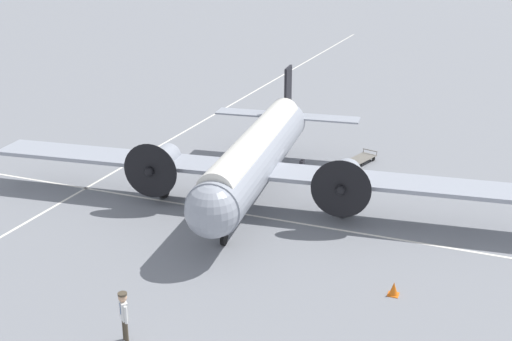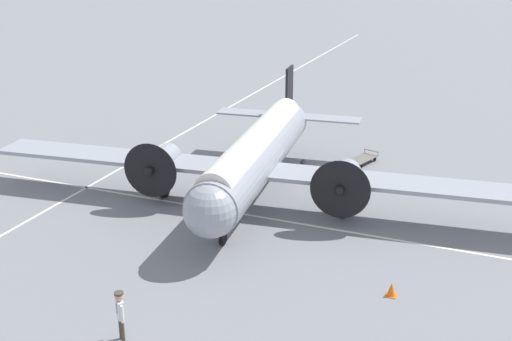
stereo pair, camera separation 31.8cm
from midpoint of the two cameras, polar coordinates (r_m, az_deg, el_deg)
The scene contains 9 objects.
ground_plane at distance 33.65m, azimuth 0.27°, elevation -2.53°, with size 300.00×300.00×0.00m, color slate.
apron_line_eastwest at distance 37.83m, azimuth -12.77°, elevation -0.42°, with size 120.00×0.16×0.01m.
apron_line_northsouth at distance 31.91m, azimuth -1.12°, elevation -3.85°, with size 0.16×120.00×0.01m.
airliner_main at distance 32.42m, azimuth 0.09°, elevation 1.18°, with size 16.71×27.89×5.54m.
crew_foreground at distance 22.40m, azimuth -11.58°, elevation -12.11°, with size 0.47×0.50×1.89m.
suitcase_near_door at distance 37.69m, azimuth 4.43°, elevation 0.47°, with size 0.48×0.20×0.66m.
suitcase_upright_spare at distance 37.71m, azimuth 7.21°, elevation 0.25°, with size 0.34×0.16×0.50m.
baggage_cart at distance 39.34m, azimuth 9.68°, elevation 1.03°, with size 2.32×1.59×0.56m.
traffic_cone at distance 25.50m, azimuth 12.30°, elevation -10.32°, with size 0.42×0.42×0.55m.
Camera 2 is at (-28.72, -11.77, 13.02)m, focal length 45.00 mm.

